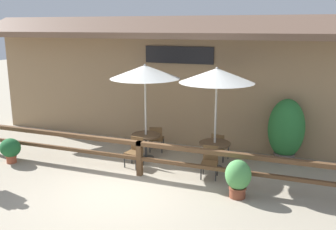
# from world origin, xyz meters

# --- Properties ---
(ground_plane) EXTENTS (60.00, 60.00, 0.00)m
(ground_plane) POSITION_xyz_m (0.00, 0.00, 0.00)
(ground_plane) COLOR #9E937F
(building_facade) EXTENTS (14.28, 1.49, 4.23)m
(building_facade) POSITION_xyz_m (0.00, 4.10, 2.17)
(building_facade) COLOR #997A56
(building_facade) RESTS_ON ground
(patio_railing) EXTENTS (10.40, 0.14, 0.95)m
(patio_railing) POSITION_xyz_m (0.00, 1.05, 0.70)
(patio_railing) COLOR brown
(patio_railing) RESTS_ON ground
(patio_umbrella_near) EXTENTS (2.03, 2.03, 2.85)m
(patio_umbrella_near) POSITION_xyz_m (-0.38, 2.34, 2.62)
(patio_umbrella_near) COLOR #B7B2A8
(patio_umbrella_near) RESTS_ON ground
(dining_table_near) EXTENTS (0.88, 0.88, 0.75)m
(dining_table_near) POSITION_xyz_m (-0.38, 2.34, 0.60)
(dining_table_near) COLOR #4C3826
(dining_table_near) RESTS_ON ground
(chair_near_streetside) EXTENTS (0.47, 0.47, 0.83)m
(chair_near_streetside) POSITION_xyz_m (-0.43, 1.65, 0.46)
(chair_near_streetside) COLOR brown
(chair_near_streetside) RESTS_ON ground
(chair_near_wallside) EXTENTS (0.51, 0.51, 0.83)m
(chair_near_wallside) POSITION_xyz_m (-0.33, 3.02, 0.46)
(chair_near_wallside) COLOR brown
(chair_near_wallside) RESTS_ON ground
(patio_umbrella_middle) EXTENTS (2.03, 2.03, 2.85)m
(patio_umbrella_middle) POSITION_xyz_m (1.74, 2.27, 2.62)
(patio_umbrella_middle) COLOR #B7B2A8
(patio_umbrella_middle) RESTS_ON ground
(dining_table_middle) EXTENTS (0.88, 0.88, 0.75)m
(dining_table_middle) POSITION_xyz_m (1.74, 2.27, 0.60)
(dining_table_middle) COLOR #4C3826
(dining_table_middle) RESTS_ON ground
(chair_middle_streetside) EXTENTS (0.47, 0.47, 0.83)m
(chair_middle_streetside) POSITION_xyz_m (1.78, 1.61, 0.46)
(chair_middle_streetside) COLOR brown
(chair_middle_streetside) RESTS_ON ground
(chair_middle_wallside) EXTENTS (0.49, 0.49, 0.83)m
(chair_middle_wallside) POSITION_xyz_m (1.72, 2.93, 0.46)
(chair_middle_wallside) COLOR brown
(chair_middle_wallside) RESTS_ON ground
(potted_plant_tall_tropical) EXTENTS (0.60, 0.54, 0.91)m
(potted_plant_tall_tropical) POSITION_xyz_m (2.69, 0.65, 0.49)
(potted_plant_tall_tropical) COLOR brown
(potted_plant_tall_tropical) RESTS_ON ground
(potted_plant_corner_fern) EXTENTS (0.61, 0.55, 0.73)m
(potted_plant_corner_fern) POSITION_xyz_m (-3.92, 0.60, 0.42)
(potted_plant_corner_fern) COLOR #9E4C33
(potted_plant_corner_fern) RESTS_ON ground
(potted_plant_broad_leaf) EXTENTS (1.04, 0.94, 1.88)m
(potted_plant_broad_leaf) POSITION_xyz_m (3.55, 3.55, 0.95)
(potted_plant_broad_leaf) COLOR #564C47
(potted_plant_broad_leaf) RESTS_ON ground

